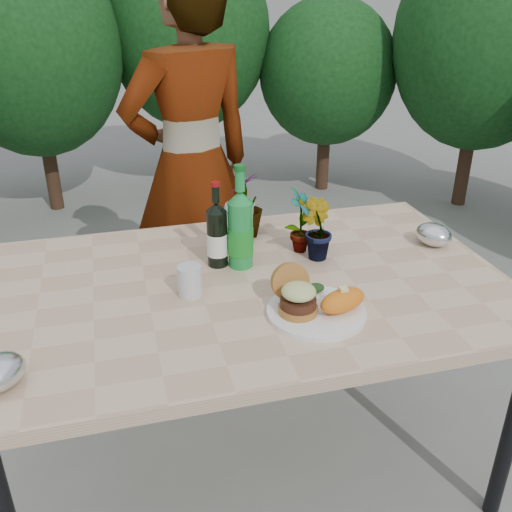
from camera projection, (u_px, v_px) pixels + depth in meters
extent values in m
plane|color=slate|center=(250.00, 460.00, 2.10)|extent=(80.00, 80.00, 0.00)
cube|color=#CDAA89|center=(249.00, 288.00, 1.77)|extent=(1.60, 1.00, 0.04)
cylinder|color=black|center=(511.00, 430.00, 1.75)|extent=(0.05, 0.05, 0.71)
cylinder|color=black|center=(37.00, 345.00, 2.14)|extent=(0.05, 0.05, 0.71)
cylinder|color=black|center=(387.00, 295.00, 2.47)|extent=(0.05, 0.05, 0.71)
cylinder|color=#382316|center=(53.00, 181.00, 4.24)|extent=(0.10, 0.10, 0.42)
ellipsoid|color=#194D1C|center=(31.00, 50.00, 3.83)|extent=(1.21, 1.21, 1.44)
cylinder|color=#382316|center=(195.00, 157.00, 4.65)|extent=(0.10, 0.10, 0.50)
ellipsoid|color=#194D1C|center=(189.00, 32.00, 4.22)|extent=(1.21, 1.21, 1.42)
cylinder|color=#382316|center=(323.00, 166.00, 4.65)|extent=(0.10, 0.10, 0.38)
ellipsoid|color=#194D1C|center=(328.00, 72.00, 4.32)|extent=(1.04, 1.04, 1.09)
cylinder|color=#382316|center=(462.00, 176.00, 4.32)|extent=(0.10, 0.10, 0.44)
ellipsoid|color=#194D1C|center=(486.00, 38.00, 3.88)|extent=(1.25, 1.25, 1.53)
cylinder|color=white|center=(316.00, 312.00, 1.60)|extent=(0.28, 0.28, 0.01)
cylinder|color=#B7722D|center=(298.00, 309.00, 1.58)|extent=(0.11, 0.11, 0.02)
cylinder|color=#472314|center=(298.00, 302.00, 1.57)|extent=(0.10, 0.10, 0.02)
ellipsoid|color=beige|center=(299.00, 292.00, 1.55)|extent=(0.10, 0.10, 0.04)
cylinder|color=#B7722D|center=(290.00, 282.00, 1.62)|extent=(0.11, 0.06, 0.11)
ellipsoid|color=orange|center=(343.00, 301.00, 1.58)|extent=(0.17, 0.12, 0.06)
ellipsoid|color=olive|center=(306.00, 290.00, 1.67)|extent=(0.04, 0.04, 0.02)
ellipsoid|color=#193814|center=(315.00, 288.00, 1.68)|extent=(0.06, 0.04, 0.03)
cylinder|color=black|center=(217.00, 239.00, 1.83)|extent=(0.07, 0.07, 0.19)
cylinder|color=white|center=(217.00, 244.00, 1.84)|extent=(0.07, 0.07, 0.07)
cone|color=black|center=(216.00, 207.00, 1.78)|extent=(0.07, 0.07, 0.03)
cylinder|color=black|center=(216.00, 194.00, 1.76)|extent=(0.02, 0.02, 0.05)
cylinder|color=maroon|center=(215.00, 184.00, 1.75)|extent=(0.03, 0.03, 0.01)
cylinder|color=#198A38|center=(241.00, 235.00, 1.82)|extent=(0.08, 0.08, 0.22)
cylinder|color=#198C26|center=(241.00, 241.00, 1.83)|extent=(0.08, 0.08, 0.09)
cone|color=#198A38|center=(240.00, 197.00, 1.76)|extent=(0.08, 0.08, 0.04)
cylinder|color=#198A38|center=(240.00, 181.00, 1.74)|extent=(0.03, 0.03, 0.07)
cylinder|color=#0C5919|center=(240.00, 168.00, 1.72)|extent=(0.04, 0.04, 0.02)
cylinder|color=silver|center=(190.00, 281.00, 1.68)|extent=(0.07, 0.07, 0.09)
imported|color=#25591E|center=(301.00, 221.00, 1.91)|extent=(0.14, 0.14, 0.23)
imported|color=#23571E|center=(316.00, 230.00, 1.88)|extent=(0.13, 0.14, 0.20)
imported|color=#28501B|center=(245.00, 205.00, 2.03)|extent=(0.18, 0.18, 0.23)
imported|color=silver|center=(240.00, 216.00, 2.12)|extent=(0.12, 0.12, 0.10)
ellipsoid|color=silver|center=(434.00, 235.00, 1.99)|extent=(0.15, 0.16, 0.08)
imported|color=#926249|center=(192.00, 167.00, 2.48)|extent=(0.71, 0.58, 1.69)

